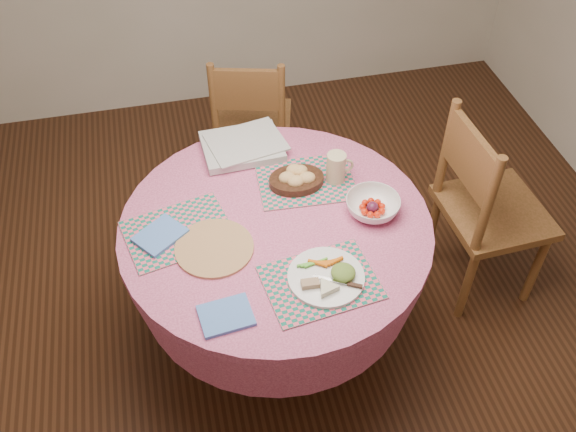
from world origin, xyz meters
name	(u,v)px	position (x,y,z in m)	size (l,w,h in m)	color
ground	(278,332)	(0.00, 0.00, 0.00)	(4.00, 4.00, 0.00)	#331C0F
dining_table	(276,256)	(0.00, 0.00, 0.56)	(1.24, 1.24, 0.75)	#D56391
chair_right	(485,207)	(0.99, 0.10, 0.52)	(0.47, 0.49, 1.00)	brown
chair_back	(251,121)	(0.09, 1.04, 0.47)	(0.50, 0.49, 0.90)	brown
placemat_front	(321,282)	(0.10, -0.33, 0.75)	(0.40, 0.30, 0.01)	#136C59
placemat_left	(178,232)	(-0.38, 0.04, 0.75)	(0.40, 0.30, 0.01)	#136C59
placemat_back	(306,181)	(0.18, 0.21, 0.75)	(0.40, 0.30, 0.01)	#136C59
wicker_trivet	(214,248)	(-0.25, -0.08, 0.76)	(0.30, 0.30, 0.01)	#976B41
napkin_near	(226,316)	(-0.26, -0.40, 0.76)	(0.18, 0.14, 0.01)	#507ECF
napkin_far	(160,235)	(-0.45, 0.02, 0.76)	(0.18, 0.14, 0.01)	#507ECF
dinner_plate	(328,276)	(0.13, -0.32, 0.77)	(0.28, 0.28, 0.05)	white
bread_bowl	(297,178)	(0.13, 0.20, 0.79)	(0.23, 0.23, 0.08)	black
latte_mug	(337,167)	(0.30, 0.19, 0.82)	(0.12, 0.08, 0.13)	beige
fruit_bowl	(373,206)	(0.39, -0.02, 0.78)	(0.27, 0.27, 0.07)	white
newspaper_stack	(243,146)	(-0.05, 0.47, 0.78)	(0.38, 0.31, 0.04)	silver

